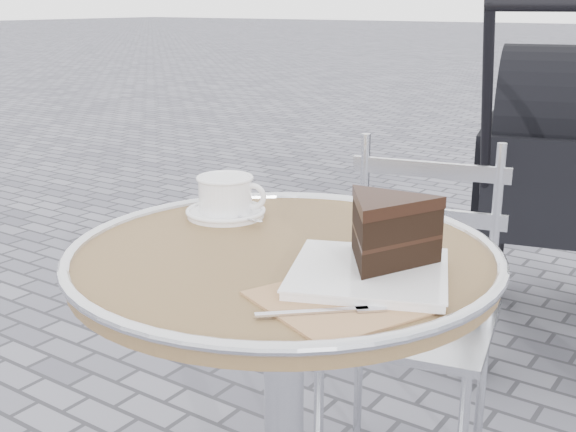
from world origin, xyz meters
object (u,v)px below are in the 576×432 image
Objects in this scene: cake_plate_set at (381,240)px; cafe_table at (284,341)px; bistro_chair at (418,276)px; cappuccino_set at (226,199)px; baby_stroller at (561,192)px.

cafe_table is at bearing 154.43° from cake_plate_set.
cake_plate_set is 0.47× the size of bistro_chair.
cake_plate_set is at bearing -2.77° from cafe_table.
cappuccino_set is 0.55m from bistro_chair.
baby_stroller is at bearing 73.60° from bistro_chair.
cafe_table is 1.54m from baby_stroller.
cappuccino_set is 0.45× the size of cake_plate_set.
baby_stroller is at bearing 71.49° from cake_plate_set.
bistro_chair is at bearing -108.29° from baby_stroller.
cake_plate_set is at bearing -36.21° from cappuccino_set.
cappuccino_set is at bearing 153.09° from cafe_table.
cafe_table is at bearing -102.55° from bistro_chair.
cake_plate_set is at bearing -84.45° from bistro_chair.
bistro_chair is at bearing 85.28° from cake_plate_set.
cafe_table is 4.25× the size of cappuccino_set.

